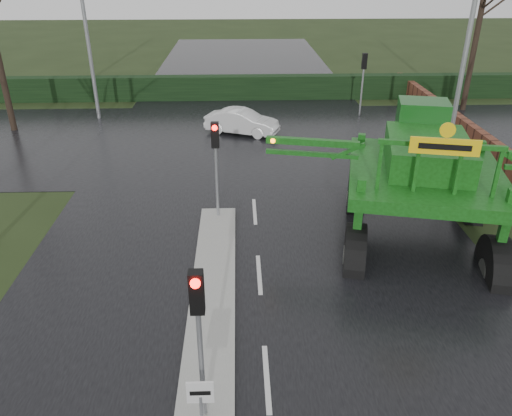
{
  "coord_description": "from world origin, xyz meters",
  "views": [
    {
      "loc": [
        -0.53,
        -8.06,
        8.29
      ],
      "look_at": [
        -0.08,
        4.36,
        2.0
      ],
      "focal_mm": 35.0,
      "sensor_mm": 36.0,
      "label": 1
    }
  ],
  "objects_px": {
    "white_sedan": "(242,134)",
    "street_light_right": "(463,23)",
    "keep_left_sign": "(201,400)",
    "street_light_left_far": "(89,6)",
    "traffic_signal_mid": "(216,150)",
    "traffic_signal_near": "(198,316)",
    "traffic_signal_far": "(364,70)",
    "crop_sprayer": "(362,176)"
  },
  "relations": [
    {
      "from": "traffic_signal_near",
      "to": "crop_sprayer",
      "type": "height_order",
      "value": "crop_sprayer"
    },
    {
      "from": "crop_sprayer",
      "to": "traffic_signal_near",
      "type": "bearing_deg",
      "value": -112.75
    },
    {
      "from": "traffic_signal_mid",
      "to": "crop_sprayer",
      "type": "xyz_separation_m",
      "value": [
        4.29,
        -2.49,
        0.07
      ]
    },
    {
      "from": "keep_left_sign",
      "to": "traffic_signal_far",
      "type": "bearing_deg",
      "value": 70.07
    },
    {
      "from": "traffic_signal_near",
      "to": "street_light_right",
      "type": "xyz_separation_m",
      "value": [
        9.49,
        13.01,
        3.4
      ]
    },
    {
      "from": "traffic_signal_far",
      "to": "crop_sprayer",
      "type": "bearing_deg",
      "value": 76.85
    },
    {
      "from": "street_light_left_far",
      "to": "crop_sprayer",
      "type": "xyz_separation_m",
      "value": [
        11.19,
        -15.0,
        -3.33
      ]
    },
    {
      "from": "traffic_signal_far",
      "to": "white_sedan",
      "type": "height_order",
      "value": "traffic_signal_far"
    },
    {
      "from": "keep_left_sign",
      "to": "traffic_signal_mid",
      "type": "distance_m",
      "value": 9.12
    },
    {
      "from": "keep_left_sign",
      "to": "traffic_signal_mid",
      "type": "relative_size",
      "value": 0.38
    },
    {
      "from": "keep_left_sign",
      "to": "traffic_signal_mid",
      "type": "bearing_deg",
      "value": 90.0
    },
    {
      "from": "crop_sprayer",
      "to": "white_sedan",
      "type": "distance_m",
      "value": 12.69
    },
    {
      "from": "traffic_signal_near",
      "to": "white_sedan",
      "type": "distance_m",
      "value": 18.17
    },
    {
      "from": "white_sedan",
      "to": "street_light_right",
      "type": "bearing_deg",
      "value": -98.22
    },
    {
      "from": "keep_left_sign",
      "to": "crop_sprayer",
      "type": "xyz_separation_m",
      "value": [
        4.29,
        6.5,
        1.6
      ]
    },
    {
      "from": "traffic_signal_mid",
      "to": "traffic_signal_near",
      "type": "bearing_deg",
      "value": -90.0
    },
    {
      "from": "crop_sprayer",
      "to": "keep_left_sign",
      "type": "bearing_deg",
      "value": -110.65
    },
    {
      "from": "traffic_signal_far",
      "to": "traffic_signal_mid",
      "type": "bearing_deg",
      "value": 58.07
    },
    {
      "from": "traffic_signal_mid",
      "to": "street_light_right",
      "type": "bearing_deg",
      "value": 25.4
    },
    {
      "from": "keep_left_sign",
      "to": "traffic_signal_far",
      "type": "xyz_separation_m",
      "value": [
        7.8,
        21.51,
        1.53
      ]
    },
    {
      "from": "white_sedan",
      "to": "street_light_left_far",
      "type": "bearing_deg",
      "value": 90.54
    },
    {
      "from": "street_light_left_far",
      "to": "crop_sprayer",
      "type": "relative_size",
      "value": 1.02
    },
    {
      "from": "keep_left_sign",
      "to": "street_light_right",
      "type": "distance_m",
      "value": 17.23
    },
    {
      "from": "keep_left_sign",
      "to": "white_sedan",
      "type": "relative_size",
      "value": 0.36
    },
    {
      "from": "street_light_left_far",
      "to": "crop_sprayer",
      "type": "distance_m",
      "value": 19.01
    },
    {
      "from": "street_light_right",
      "to": "traffic_signal_far",
      "type": "bearing_deg",
      "value": 101.95
    },
    {
      "from": "keep_left_sign",
      "to": "white_sedan",
      "type": "xyz_separation_m",
      "value": [
        0.94,
        18.45,
        -1.06
      ]
    },
    {
      "from": "traffic_signal_mid",
      "to": "crop_sprayer",
      "type": "distance_m",
      "value": 4.96
    },
    {
      "from": "traffic_signal_mid",
      "to": "crop_sprayer",
      "type": "height_order",
      "value": "crop_sprayer"
    },
    {
      "from": "traffic_signal_near",
      "to": "traffic_signal_far",
      "type": "bearing_deg",
      "value": 69.64
    },
    {
      "from": "street_light_left_far",
      "to": "white_sedan",
      "type": "distance_m",
      "value": 10.33
    },
    {
      "from": "street_light_left_far",
      "to": "traffic_signal_far",
      "type": "bearing_deg",
      "value": 0.03
    },
    {
      "from": "traffic_signal_near",
      "to": "traffic_signal_far",
      "type": "xyz_separation_m",
      "value": [
        7.8,
        21.02,
        0.0
      ]
    },
    {
      "from": "keep_left_sign",
      "to": "street_light_left_far",
      "type": "height_order",
      "value": "street_light_left_far"
    },
    {
      "from": "traffic_signal_near",
      "to": "street_light_left_far",
      "type": "bearing_deg",
      "value": 108.17
    },
    {
      "from": "traffic_signal_mid",
      "to": "white_sedan",
      "type": "relative_size",
      "value": 0.93
    },
    {
      "from": "white_sedan",
      "to": "traffic_signal_far",
      "type": "bearing_deg",
      "value": -44.11
    },
    {
      "from": "traffic_signal_near",
      "to": "traffic_signal_mid",
      "type": "bearing_deg",
      "value": 90.0
    },
    {
      "from": "street_light_left_far",
      "to": "white_sedan",
      "type": "xyz_separation_m",
      "value": [
        7.84,
        -3.05,
        -5.99
      ]
    },
    {
      "from": "traffic_signal_mid",
      "to": "street_light_left_far",
      "type": "distance_m",
      "value": 14.68
    },
    {
      "from": "traffic_signal_near",
      "to": "street_light_right",
      "type": "distance_m",
      "value": 16.46
    },
    {
      "from": "traffic_signal_mid",
      "to": "street_light_left_far",
      "type": "xyz_separation_m",
      "value": [
        -6.89,
        12.51,
        3.4
      ]
    }
  ]
}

